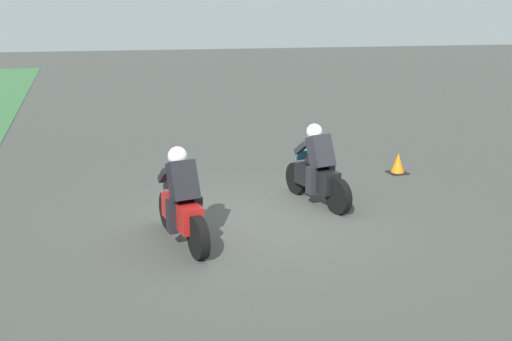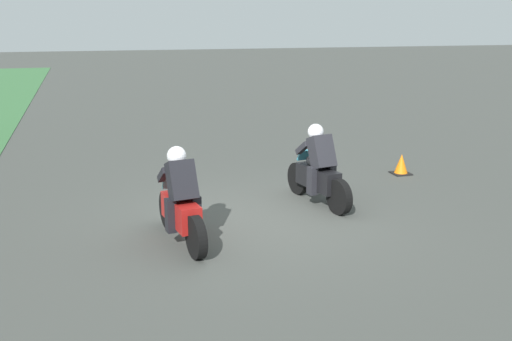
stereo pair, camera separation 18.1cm
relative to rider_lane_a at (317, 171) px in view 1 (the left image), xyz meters
The scene contains 4 objects.
ground_plane 1.57m from the rider_lane_a, 112.01° to the left, with size 120.00×120.00×0.00m, color #40433E.
rider_lane_a is the anchor object (origin of this frame).
rider_lane_b 3.04m from the rider_lane_a, 113.21° to the left, with size 2.04×0.59×1.51m.
traffic_cone 3.04m from the rider_lane_a, 61.23° to the right, with size 0.40×0.40×0.46m.
Camera 1 is at (-9.00, 2.94, 3.37)m, focal length 40.23 mm.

